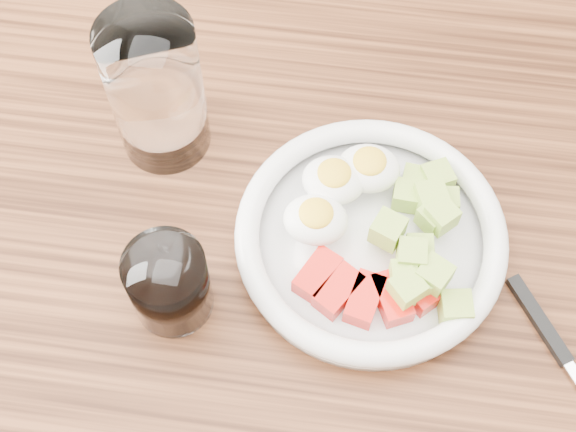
% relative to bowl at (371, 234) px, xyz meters
% --- Properties ---
extents(ground, '(4.00, 4.00, 0.00)m').
position_rel_bowl_xyz_m(ground, '(-0.07, -0.01, -0.79)').
color(ground, brown).
rests_on(ground, ground).
extents(dining_table, '(1.50, 0.90, 0.77)m').
position_rel_bowl_xyz_m(dining_table, '(-0.07, -0.01, -0.12)').
color(dining_table, brown).
rests_on(dining_table, ground).
extents(bowl, '(0.25, 0.25, 0.06)m').
position_rel_bowl_xyz_m(bowl, '(0.00, 0.00, 0.00)').
color(bowl, white).
rests_on(bowl, dining_table).
extents(fork, '(0.11, 0.16, 0.01)m').
position_rel_bowl_xyz_m(fork, '(0.17, -0.08, -0.02)').
color(fork, black).
rests_on(fork, dining_table).
extents(water_glass, '(0.09, 0.09, 0.16)m').
position_rel_bowl_xyz_m(water_glass, '(-0.21, 0.09, 0.06)').
color(water_glass, white).
rests_on(water_glass, dining_table).
extents(coffee_glass, '(0.07, 0.07, 0.08)m').
position_rel_bowl_xyz_m(coffee_glass, '(-0.17, -0.08, 0.02)').
color(coffee_glass, white).
rests_on(coffee_glass, dining_table).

